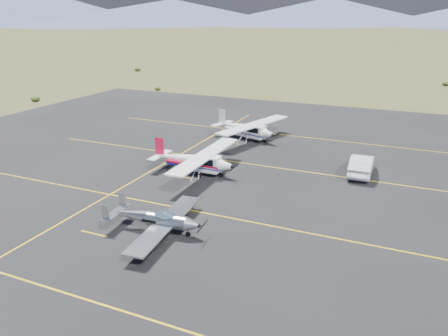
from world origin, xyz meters
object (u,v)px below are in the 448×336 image
Objects in this scene: aircraft_low_wing at (156,219)px; aircraft_cessna at (194,159)px; sedan at (361,165)px; aircraft_plain at (246,128)px.

aircraft_cessna is at bearing 99.54° from aircraft_low_wing.
aircraft_low_wing is at bearing 55.04° from sedan.
aircraft_low_wing is 22.58m from aircraft_plain.
sedan is (13.23, 5.48, -0.37)m from aircraft_cessna.
sedan is at bearing 51.41° from aircraft_low_wing.
sedan is (10.41, 15.99, -0.02)m from aircraft_low_wing.
aircraft_plain is at bearing 91.28° from aircraft_low_wing.
aircraft_plain is 2.13× the size of sedan.
aircraft_plain reaches higher than aircraft_cessna.
aircraft_low_wing reaches higher than sedan.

